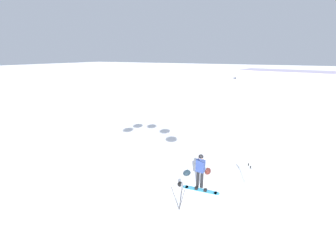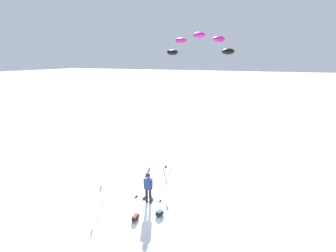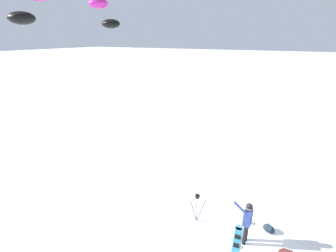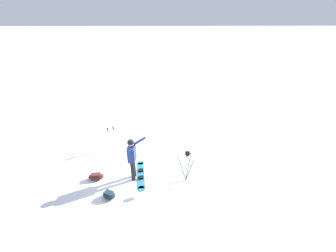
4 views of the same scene
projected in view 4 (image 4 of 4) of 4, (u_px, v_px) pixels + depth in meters
ground_plane at (139, 168)px, 8.71m from camera, size 300.00×300.00×0.00m
snowboarder at (132, 155)px, 7.70m from camera, size 0.47×0.69×1.80m
snowboard at (141, 174)px, 8.34m from camera, size 1.81×0.44×0.10m
gear_bag_large at (109, 195)px, 7.25m from camera, size 0.51×0.57×0.26m
camera_tripod at (187, 160)px, 7.65m from camera, size 0.62×0.57×1.33m
gear_bag_small at (96, 176)px, 8.08m from camera, size 0.35×0.60×0.26m
ski_poles at (111, 135)px, 9.67m from camera, size 0.32×0.32×1.14m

